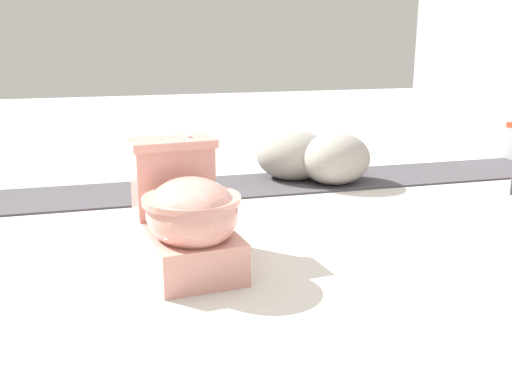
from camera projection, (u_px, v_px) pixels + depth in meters
ground_plane at (191, 272)px, 2.45m from camera, size 14.00×14.00×0.00m
gravel_strip at (236, 186)px, 3.77m from camera, size 0.56×8.00×0.01m
toilet at (186, 216)px, 2.46m from camera, size 0.67×0.44×0.52m
boulder_near at (293, 155)px, 3.92m from camera, size 0.59×0.62×0.34m
boulder_far at (336, 159)px, 3.82m from camera, size 0.60×0.62×0.33m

